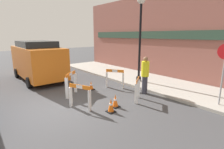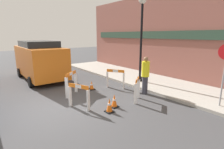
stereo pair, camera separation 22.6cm
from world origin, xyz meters
The scene contains 14 objects.
ground_plane centered at (0.00, 0.00, 0.00)m, with size 60.00×60.00×0.00m, color #424244.
sidewalk_slab centered at (0.00, 6.09, 0.06)m, with size 18.00×3.19×0.13m.
storefront_facade centered at (0.00, 7.76, 2.75)m, with size 18.00×0.22×5.50m.
streetlamp_post centered at (-0.76, 5.45, 3.20)m, with size 0.44×0.44×4.75m.
stop_sign centered at (3.73, 5.18, 1.72)m, with size 0.60×0.06×2.38m.
barricade_0 centered at (0.40, 0.86, 0.54)m, with size 0.93×0.51×0.97m.
barricade_1 centered at (1.19, 3.23, 0.54)m, with size 0.56×0.72×1.01m.
barricade_2 centered at (-0.86, 3.67, 0.56)m, with size 0.88×0.66×1.01m.
barricade_3 centered at (-1.22, 1.30, 0.62)m, with size 0.72×0.85×1.12m.
traffic_cone_0 centered at (1.39, 1.60, 0.26)m, with size 0.30×0.30×0.54m.
traffic_cone_1 centered at (1.13, 2.03, 0.25)m, with size 0.30×0.30×0.53m.
traffic_cone_2 centered at (-1.39, 2.50, 0.22)m, with size 0.30×0.30×0.46m.
person_worker centered at (0.76, 4.21, 0.97)m, with size 0.49×0.49×1.81m.
work_van centered at (-5.27, 1.05, 1.33)m, with size 4.95×2.18×2.44m.
Camera 1 is at (6.10, -2.16, 2.81)m, focal length 28.00 mm.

